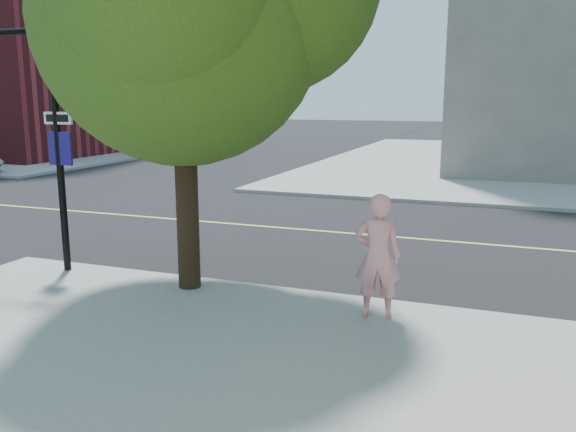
% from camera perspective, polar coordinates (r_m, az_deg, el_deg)
% --- Properties ---
extents(ground, '(140.00, 140.00, 0.00)m').
position_cam_1_polar(ground, '(11.67, -20.06, -4.70)').
color(ground, black).
rests_on(ground, ground).
extents(road_ew, '(140.00, 9.00, 0.01)m').
position_cam_1_polar(road_ew, '(15.25, -9.10, -0.46)').
color(road_ew, black).
rests_on(road_ew, ground).
extents(sidewalk_nw, '(26.00, 25.00, 0.12)m').
position_cam_1_polar(sidewalk_nw, '(42.80, -25.02, 6.22)').
color(sidewalk_nw, gray).
rests_on(sidewalk_nw, ground).
extents(man_on_phone, '(0.69, 0.53, 1.71)m').
position_cam_1_polar(man_on_phone, '(8.15, 8.56, -3.79)').
color(man_on_phone, pink).
rests_on(man_on_phone, sidewalk_se).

